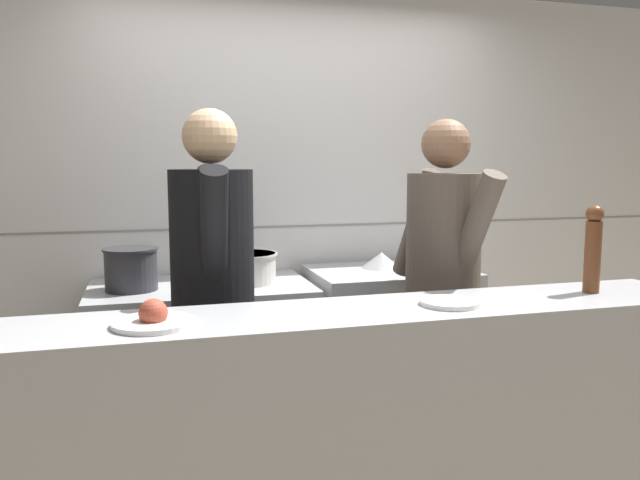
% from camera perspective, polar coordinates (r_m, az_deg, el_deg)
% --- Properties ---
extents(wall_back_tiled, '(8.00, 0.06, 2.60)m').
position_cam_1_polar(wall_back_tiled, '(3.86, -2.50, 3.54)').
color(wall_back_tiled, white).
rests_on(wall_back_tiled, ground_plane).
extents(oven_range, '(1.17, 0.71, 0.88)m').
position_cam_1_polar(oven_range, '(3.53, -10.66, -11.11)').
color(oven_range, '#232326').
rests_on(oven_range, ground_plane).
extents(prep_counter, '(0.91, 0.65, 0.92)m').
position_cam_1_polar(prep_counter, '(3.77, 6.32, -9.62)').
color(prep_counter, '#B7BABF').
rests_on(prep_counter, ground_plane).
extents(pass_counter, '(2.78, 0.45, 1.01)m').
position_cam_1_polar(pass_counter, '(2.46, 4.05, -17.91)').
color(pass_counter, '#B7BABF').
rests_on(pass_counter, ground_plane).
extents(stock_pot, '(0.28, 0.28, 0.22)m').
position_cam_1_polar(stock_pot, '(3.34, -16.89, -2.47)').
color(stock_pot, '#2D2D33').
rests_on(stock_pot, oven_range).
extents(sauce_pot, '(0.35, 0.35, 0.16)m').
position_cam_1_polar(sauce_pot, '(3.43, -6.85, -2.46)').
color(sauce_pot, beige).
rests_on(sauce_pot, oven_range).
extents(mixing_bowl_steel, '(0.24, 0.24, 0.09)m').
position_cam_1_polar(mixing_bowl_steel, '(3.71, 5.64, -1.85)').
color(mixing_bowl_steel, '#B7BABF').
rests_on(mixing_bowl_steel, prep_counter).
extents(plated_dish_main, '(0.27, 0.27, 0.09)m').
position_cam_1_polar(plated_dish_main, '(2.12, -14.99, -7.00)').
color(plated_dish_main, white).
rests_on(plated_dish_main, pass_counter).
extents(plated_dish_appetiser, '(0.22, 0.22, 0.02)m').
position_cam_1_polar(plated_dish_appetiser, '(2.39, 11.80, -5.63)').
color(plated_dish_appetiser, white).
rests_on(plated_dish_appetiser, pass_counter).
extents(pepper_mill, '(0.07, 0.07, 0.36)m').
position_cam_1_polar(pepper_mill, '(2.77, 23.69, -0.61)').
color(pepper_mill, brown).
rests_on(pepper_mill, pass_counter).
extents(chef_head_cook, '(0.38, 0.77, 1.77)m').
position_cam_1_polar(chef_head_cook, '(2.76, -9.75, -4.62)').
color(chef_head_cook, black).
rests_on(chef_head_cook, ground_plane).
extents(chef_sous, '(0.42, 0.76, 1.74)m').
position_cam_1_polar(chef_sous, '(3.06, 11.13, -3.78)').
color(chef_sous, black).
rests_on(chef_sous, ground_plane).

